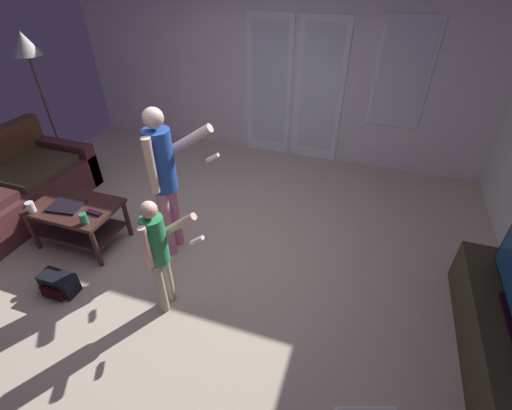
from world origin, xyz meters
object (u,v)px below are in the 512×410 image
object	(u,v)px
floor_lamp	(27,51)
backpack	(59,284)
laptop_closed	(66,206)
tv_remote_black	(94,213)
leather_couch	(0,198)
tv_stand	(499,336)
person_adult	(164,173)
cup_near_edge	(84,219)
cup_by_laptop	(30,207)
coffee_table	(78,216)
person_child	(158,249)

from	to	relation	value
floor_lamp	backpack	world-z (taller)	floor_lamp
laptop_closed	tv_remote_black	size ratio (longest dim) A/B	1.94
leather_couch	tv_stand	world-z (taller)	leather_couch
person_adult	cup_near_edge	xyz separation A→B (m)	(-0.69, -0.43, -0.40)
backpack	tv_remote_black	distance (m)	0.74
backpack	cup_by_laptop	xyz separation A→B (m)	(-0.60, 0.45, 0.44)
tv_stand	tv_remote_black	xyz separation A→B (m)	(-3.70, 0.01, 0.28)
leather_couch	cup_near_edge	xyz separation A→B (m)	(1.48, -0.24, 0.25)
cup_by_laptop	coffee_table	bearing A→B (deg)	33.54
person_adult	cup_by_laptop	world-z (taller)	person_adult
laptop_closed	coffee_table	bearing A→B (deg)	28.19
person_child	floor_lamp	distance (m)	3.47
backpack	person_child	bearing A→B (deg)	10.78
tv_stand	coffee_table	bearing A→B (deg)	179.20
leather_couch	floor_lamp	bearing A→B (deg)	104.47
laptop_closed	cup_by_laptop	xyz separation A→B (m)	(-0.27, -0.17, 0.04)
coffee_table	cup_by_laptop	size ratio (longest dim) A/B	8.09
tv_stand	backpack	world-z (taller)	tv_stand
person_child	person_adult	bearing A→B (deg)	114.47
leather_couch	tv_remote_black	bearing A→B (deg)	-3.13
leather_couch	tv_stand	distance (m)	5.16
coffee_table	person_adult	bearing A→B (deg)	12.95
leather_couch	tv_stand	bearing A→B (deg)	-0.99
laptop_closed	cup_by_laptop	size ratio (longest dim) A/B	3.04
floor_lamp	tv_remote_black	distance (m)	2.52
tv_stand	backpack	bearing A→B (deg)	-170.70
coffee_table	person_adult	distance (m)	1.19
cup_near_edge	person_adult	bearing A→B (deg)	32.21
floor_lamp	person_child	bearing A→B (deg)	-32.58
tv_stand	cup_by_laptop	world-z (taller)	cup_by_laptop
person_adult	tv_remote_black	distance (m)	0.88
tv_stand	person_child	world-z (taller)	person_child
cup_near_edge	coffee_table	bearing A→B (deg)	147.34
person_child	cup_near_edge	bearing A→B (deg)	165.34
laptop_closed	tv_remote_black	bearing A→B (deg)	-8.76
tv_stand	person_adult	world-z (taller)	person_adult
person_adult	floor_lamp	xyz separation A→B (m)	(-2.50, 1.11, 0.67)
tv_stand	person_adult	distance (m)	3.10
cup_near_edge	cup_by_laptop	world-z (taller)	cup_near_edge
tv_stand	backpack	xyz separation A→B (m)	(-3.73, -0.61, -0.11)
floor_lamp	laptop_closed	distance (m)	2.28
coffee_table	person_child	size ratio (longest dim) A/B	0.77
leather_couch	floor_lamp	distance (m)	1.88
laptop_closed	cup_by_laptop	bearing A→B (deg)	-154.89
tv_stand	laptop_closed	world-z (taller)	laptop_closed
cup_by_laptop	leather_couch	bearing A→B (deg)	163.38
person_adult	person_child	distance (m)	0.81
cup_near_edge	floor_lamp	bearing A→B (deg)	139.69
person_child	laptop_closed	xyz separation A→B (m)	(-1.38, 0.43, -0.19)
person_child	laptop_closed	size ratio (longest dim) A/B	3.46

